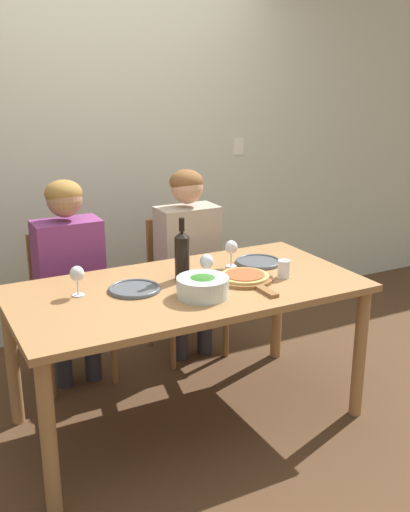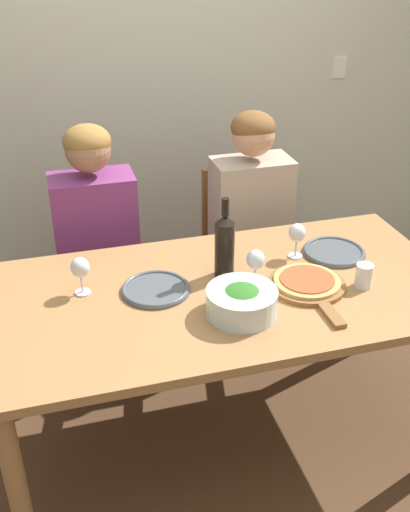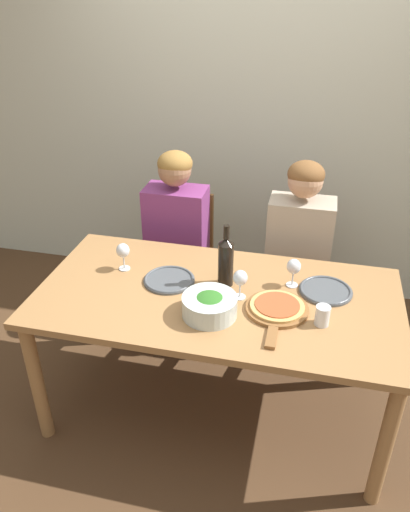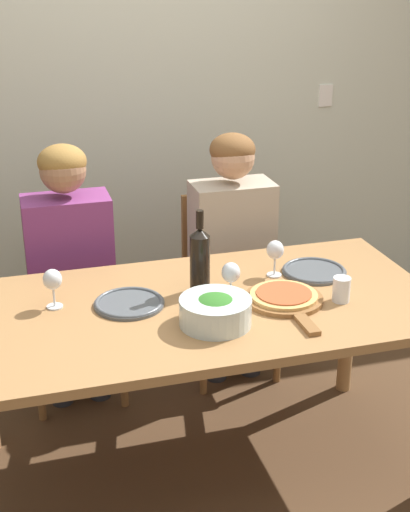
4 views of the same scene
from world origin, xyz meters
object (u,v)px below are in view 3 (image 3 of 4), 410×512
chair_left (181,255)px  pizza_on_board (277,309)px  broccoli_bowl (209,305)px  person_woman (176,228)px  wine_bottle (226,261)px  wine_glass_centre (240,279)px  wine_glass_right (294,268)px  dinner_plate_left (169,280)px  chair_right (296,268)px  person_man (299,241)px  water_tumbler (322,316)px  dinner_plate_right (326,290)px  wine_glass_left (123,252)px

chair_left → pizza_on_board: 1.17m
broccoli_bowl → chair_left: bearing=112.9°
person_woman → wine_bottle: bearing=-53.8°
person_woman → wine_glass_centre: 0.88m
person_woman → wine_glass_right: (0.76, -0.53, 0.13)m
dinner_plate_left → wine_glass_right: 0.63m
chair_right → person_man: (0.00, -0.11, 0.25)m
pizza_on_board → wine_glass_centre: bearing=158.2°
chair_right → water_tumbler: 0.99m
person_woman → wine_glass_centre: bearing=-52.9°
broccoli_bowl → wine_bottle: bearing=85.0°
chair_right → person_man: bearing=-90.0°
chair_right → wine_glass_right: bearing=-90.0°
pizza_on_board → water_tumbler: bearing=-13.6°
person_man → broccoli_bowl: person_man is taller
person_woman → wine_glass_centre: size_ratio=8.10×
person_woman → wine_glass_centre: (0.53, -0.69, 0.13)m
chair_left → dinner_plate_right: (0.93, -0.66, 0.29)m
broccoli_bowl → dinner_plate_left: bearing=138.6°
chair_right → wine_bottle: bearing=-115.1°
wine_glass_centre → wine_glass_left: bearing=169.6°
water_tumbler → broccoli_bowl: bearing=-174.8°
wine_bottle → dinner_plate_right: bearing=4.9°
dinner_plate_right → pizza_on_board: size_ratio=0.60×
person_man → pizza_on_board: (-0.05, -0.77, 0.04)m
wine_bottle → wine_glass_right: (0.33, 0.06, -0.03)m
person_man → broccoli_bowl: (-0.35, -0.86, 0.08)m
pizza_on_board → wine_glass_left: 0.85m
person_man → broccoli_bowl: 0.94m
person_woman → broccoli_bowl: (0.41, -0.86, 0.08)m
person_man → wine_glass_right: bearing=-90.0°
chair_right → wine_bottle: size_ratio=2.68×
wine_glass_right → pizza_on_board: bearing=-102.1°
broccoli_bowl → chair_right: bearing=70.0°
broccoli_bowl → wine_glass_left: 0.60m
chair_right → wine_glass_centre: 0.92m
wine_glass_centre → water_tumbler: 0.42m
pizza_on_board → wine_glass_right: (0.05, 0.24, 0.09)m
pizza_on_board → wine_glass_left: bearing=166.9°
dinner_plate_right → wine_glass_right: 0.19m
chair_right → person_man: size_ratio=0.72×
broccoli_bowl → wine_glass_right: bearing=43.2°
chair_left → broccoli_bowl: 1.11m
chair_left → wine_bottle: bearing=-58.3°
pizza_on_board → wine_glass_centre: (-0.19, 0.08, 0.09)m
wine_glass_left → chair_right: bearing=37.9°
chair_left → wine_glass_centre: wine_glass_centre is taller
broccoli_bowl → dinner_plate_left: 0.35m
chair_right → person_man: 0.28m
wine_bottle → chair_left: bearing=121.7°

